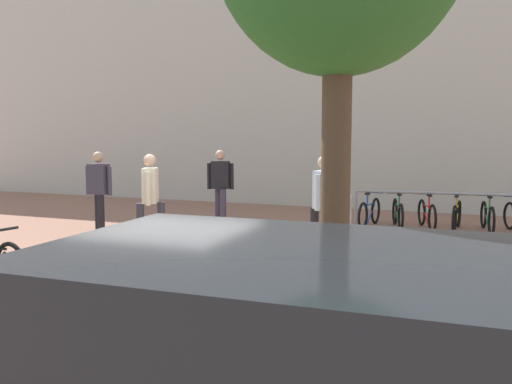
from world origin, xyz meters
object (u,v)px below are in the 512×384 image
at_px(person_shirt_blue, 324,200).
at_px(person_shirt_white, 150,195).
at_px(bollard_steel, 347,218).
at_px(person_suited_navy, 99,188).
at_px(bike_rack_cluster, 442,214).
at_px(person_suited_dark, 220,183).

xyz_separation_m(person_shirt_blue, person_shirt_white, (-3.06, -0.47, 0.00)).
xyz_separation_m(bollard_steel, person_suited_navy, (-4.86, -1.28, 0.53)).
distance_m(bike_rack_cluster, bollard_steel, 2.57).
height_order(person_suited_dark, person_shirt_white, same).
relative_size(bike_rack_cluster, bollard_steel, 4.16).
height_order(bike_rack_cluster, person_shirt_blue, person_shirt_blue).
bearing_deg(person_suited_dark, bike_rack_cluster, 14.92).
distance_m(bollard_steel, person_suited_navy, 5.06).
relative_size(person_suited_navy, person_shirt_white, 1.00).
bearing_deg(bollard_steel, bike_rack_cluster, 49.81).
height_order(person_suited_dark, person_shirt_blue, same).
distance_m(person_suited_dark, person_shirt_blue, 3.80).
height_order(person_suited_dark, person_suited_navy, same).
bearing_deg(bollard_steel, person_suited_navy, -165.21).
distance_m(bollard_steel, person_shirt_blue, 1.72).
relative_size(bike_rack_cluster, person_suited_dark, 2.18).
height_order(bollard_steel, person_suited_dark, person_suited_dark).
xyz_separation_m(bike_rack_cluster, person_suited_dark, (-4.71, -1.26, 0.64)).
bearing_deg(bike_rack_cluster, bollard_steel, -130.19).
bearing_deg(person_shirt_blue, person_suited_navy, 175.82).
height_order(bollard_steel, person_shirt_white, person_shirt_white).
bearing_deg(person_shirt_blue, bike_rack_cluster, 64.44).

